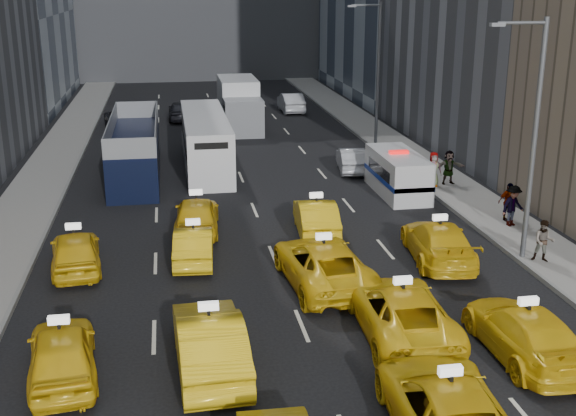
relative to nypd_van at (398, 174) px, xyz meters
name	(u,v)px	position (x,y,z in m)	size (l,w,h in m)	color
sidewalk_west	(37,190)	(-17.88, 3.51, -0.93)	(3.00, 90.00, 0.15)	gray
sidewalk_east	(432,172)	(3.12, 3.51, -0.93)	(3.00, 90.00, 0.15)	gray
curb_west	(67,188)	(-16.43, 3.51, -0.91)	(0.15, 90.00, 0.18)	slate
curb_east	(406,173)	(1.67, 3.51, -0.91)	(0.15, 90.00, 0.18)	slate
streetlight_near	(532,133)	(1.80, -9.49, 3.92)	(2.15, 0.22, 9.00)	#595B60
streetlight_far	(376,70)	(1.80, 10.51, 3.92)	(2.15, 0.22, 9.00)	#595B60
taxi_6	(447,408)	(-5.11, -19.66, -0.24)	(2.51, 5.44, 1.51)	yellow
taxi_8	(62,353)	(-14.23, -15.45, -0.26)	(1.75, 4.35, 1.48)	yellow
taxi_9	(210,342)	(-10.33, -15.67, -0.16)	(1.77, 5.08, 1.67)	yellow
taxi_10	(401,311)	(-4.55, -14.52, -0.24)	(2.53, 5.49, 1.52)	yellow
taxi_11	(525,332)	(-1.54, -16.39, -0.26)	(2.07, 5.08, 1.48)	yellow
taxi_12	(76,251)	(-14.72, -7.66, -0.26)	(1.74, 4.32, 1.47)	yellow
taxi_13	(194,244)	(-10.42, -7.50, -0.33)	(1.43, 4.09, 1.35)	yellow
taxi_14	(323,264)	(-6.06, -10.50, -0.21)	(2.61, 5.66, 1.57)	yellow
taxi_15	(438,242)	(-1.28, -8.99, -0.25)	(2.11, 5.20, 1.51)	yellow
taxi_16	(197,215)	(-10.15, -4.20, -0.23)	(1.83, 4.54, 1.55)	yellow
taxi_17	(316,217)	(-5.23, -5.24, -0.26)	(1.57, 4.49, 1.48)	yellow
nypd_van	(398,174)	(0.00, 0.00, 0.00)	(2.28, 5.26, 2.21)	silver
double_decker	(135,148)	(-12.98, 5.70, 0.58)	(3.79, 11.18, 3.19)	black
city_bus	(205,141)	(-9.11, 7.31, 0.46)	(3.25, 11.58, 2.95)	silver
box_truck	(239,105)	(-6.04, 18.17, 0.73)	(2.88, 7.75, 3.51)	silver
misc_car_0	(351,159)	(-1.13, 4.80, -0.33)	(1.41, 4.05, 1.33)	#A9ABB1
misc_car_1	(125,119)	(-14.21, 19.02, -0.20)	(2.66, 5.76, 1.60)	black
misc_car_2	(231,102)	(-6.03, 25.25, -0.24)	(2.14, 5.27, 1.53)	gray
misc_car_3	(180,110)	(-10.18, 22.14, -0.25)	(1.77, 4.40, 1.50)	black
misc_car_4	(291,102)	(-1.20, 24.36, -0.22)	(1.65, 4.72, 1.56)	#ACAEB4
pedestrian_1	(544,241)	(2.41, -10.07, -0.05)	(0.78, 0.43, 1.60)	gray
pedestrian_2	(513,206)	(3.17, -5.99, 0.04)	(1.15, 0.47, 1.78)	gray
pedestrian_3	(508,202)	(3.31, -5.28, -0.01)	(0.99, 0.45, 1.69)	gray
pedestrian_4	(433,169)	(2.06, 0.57, 0.04)	(0.87, 0.47, 1.77)	gray
pedestrian_5	(449,167)	(3.02, 0.87, 0.03)	(1.62, 0.47, 1.75)	gray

